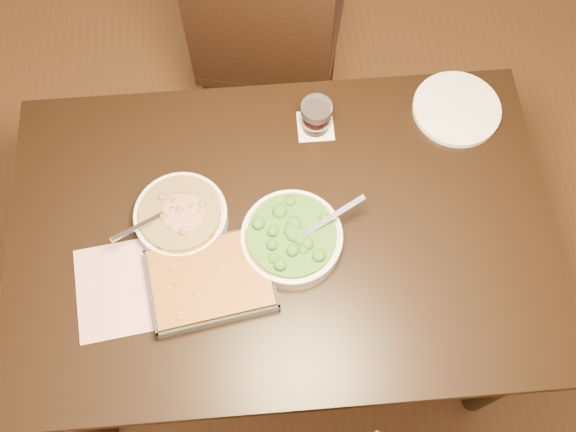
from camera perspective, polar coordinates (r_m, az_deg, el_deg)
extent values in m
plane|color=#4D2F16|center=(2.35, -0.43, -8.35)|extent=(4.00, 4.00, 0.00)
cube|color=black|center=(1.66, -0.60, -1.47)|extent=(1.40, 0.90, 0.04)
cube|color=black|center=(1.73, -0.58, -2.36)|extent=(1.26, 0.76, 0.08)
cylinder|color=black|center=(2.01, -18.32, -16.67)|extent=(0.07, 0.07, 0.71)
cylinder|color=black|center=(2.03, 18.61, -13.88)|extent=(0.07, 0.07, 0.71)
cylinder|color=black|center=(2.24, -17.31, 2.45)|extent=(0.07, 0.07, 0.71)
cylinder|color=black|center=(2.25, 14.73, 4.71)|extent=(0.07, 0.07, 0.71)
cube|color=#A12E40|center=(1.63, -12.61, -5.92)|extent=(0.36, 0.28, 0.01)
cube|color=white|center=(1.79, 2.45, 8.00)|extent=(0.10, 0.10, 0.00)
cylinder|color=white|center=(1.65, -9.43, -0.18)|extent=(0.23, 0.23, 0.04)
torus|color=white|center=(1.63, -9.56, 0.20)|extent=(0.24, 0.24, 0.01)
cylinder|color=#392B0F|center=(1.63, -9.59, 0.26)|extent=(0.21, 0.21, 0.02)
cube|color=silver|center=(1.61, -11.73, -0.97)|extent=(0.13, 0.09, 0.05)
cylinder|color=maroon|center=(1.61, -9.28, 0.26)|extent=(0.11, 0.11, 0.00)
cylinder|color=white|center=(1.60, 0.33, -2.15)|extent=(0.25, 0.25, 0.05)
torus|color=white|center=(1.58, 0.34, -1.77)|extent=(0.25, 0.25, 0.01)
cylinder|color=#174410|center=(1.57, 0.34, -1.71)|extent=(0.22, 0.22, 0.02)
cube|color=silver|center=(1.58, 2.89, -0.24)|extent=(0.16, 0.08, 0.05)
cube|color=silver|center=(1.60, -6.75, -6.01)|extent=(0.33, 0.26, 0.01)
cube|color=#522F0B|center=(1.57, -6.85, -5.70)|extent=(0.31, 0.24, 0.05)
cube|color=silver|center=(1.61, -7.53, -2.27)|extent=(0.29, 0.05, 0.04)
cube|color=silver|center=(1.54, -6.11, -9.37)|extent=(0.29, 0.05, 0.04)
cube|color=silver|center=(1.58, -1.66, -4.61)|extent=(0.04, 0.22, 0.04)
cube|color=silver|center=(1.59, -12.00, -6.82)|extent=(0.04, 0.22, 0.04)
cylinder|color=black|center=(1.76, 2.50, 8.63)|extent=(0.08, 0.08, 0.07)
cylinder|color=silver|center=(1.72, 2.56, 9.48)|extent=(0.08, 0.08, 0.03)
cylinder|color=white|center=(1.87, 14.76, 9.20)|extent=(0.24, 0.24, 0.02)
cube|color=black|center=(2.34, -1.40, 15.49)|extent=(0.55, 0.55, 0.04)
cylinder|color=black|center=(2.63, 3.85, 14.77)|extent=(0.04, 0.04, 0.44)
cylinder|color=black|center=(2.41, 2.49, 7.65)|extent=(0.04, 0.04, 0.44)
cylinder|color=black|center=(2.68, -4.76, 15.87)|extent=(0.04, 0.04, 0.44)
cylinder|color=black|center=(2.46, -6.66, 8.94)|extent=(0.04, 0.04, 0.44)
cube|color=black|center=(2.01, -2.68, 15.73)|extent=(0.45, 0.15, 0.48)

